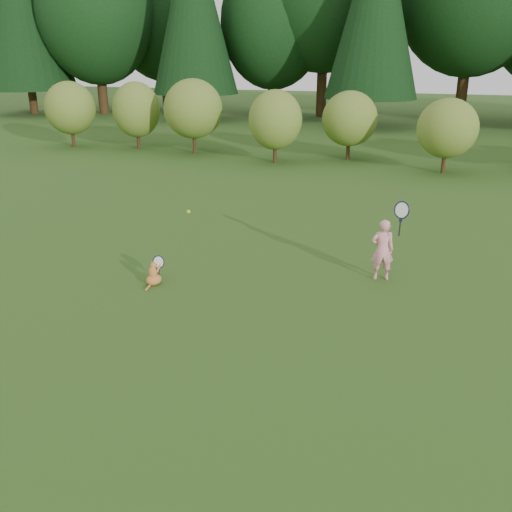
% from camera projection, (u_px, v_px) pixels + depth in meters
% --- Properties ---
extents(ground, '(100.00, 100.00, 0.00)m').
position_uv_depth(ground, '(228.00, 314.00, 8.87)').
color(ground, '#2E5016').
rests_on(ground, ground).
extents(shrub_row, '(28.00, 3.00, 2.80)m').
position_uv_depth(shrub_row, '(355.00, 124.00, 20.04)').
color(shrub_row, olive).
rests_on(shrub_row, ground).
extents(child, '(0.64, 0.39, 1.66)m').
position_uv_depth(child, '(383.00, 248.00, 10.01)').
color(child, pink).
rests_on(child, ground).
extents(cat, '(0.37, 0.57, 0.57)m').
position_uv_depth(cat, '(154.00, 273.00, 9.91)').
color(cat, orange).
rests_on(cat, ground).
extents(tennis_ball, '(0.07, 0.07, 0.07)m').
position_uv_depth(tennis_ball, '(188.00, 212.00, 9.80)').
color(tennis_ball, '#8FC317').
rests_on(tennis_ball, ground).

